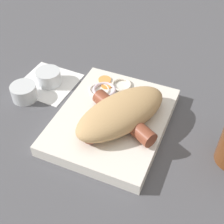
{
  "coord_description": "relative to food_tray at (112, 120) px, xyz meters",
  "views": [
    {
      "loc": [
        0.36,
        0.15,
        0.42
      ],
      "look_at": [
        0.0,
        0.0,
        0.03
      ],
      "focal_mm": 50.0,
      "sensor_mm": 36.0,
      "label": 1
    }
  ],
  "objects": [
    {
      "name": "food_tray",
      "position": [
        0.0,
        0.0,
        0.0
      ],
      "size": [
        0.23,
        0.19,
        0.02
      ],
      "color": "silver",
      "rests_on": "ground_plane"
    },
    {
      "name": "ground_plane",
      "position": [
        0.0,
        0.0,
        -0.01
      ],
      "size": [
        3.0,
        3.0,
        0.0
      ],
      "primitive_type": "plane",
      "color": "#4C4C51"
    },
    {
      "name": "sausage",
      "position": [
        0.01,
        0.02,
        0.03
      ],
      "size": [
        0.15,
        0.14,
        0.03
      ],
      "color": "brown",
      "rests_on": "food_tray"
    },
    {
      "name": "napkin",
      "position": [
        -0.06,
        -0.17,
        -0.01
      ],
      "size": [
        0.12,
        0.12,
        0.0
      ],
      "color": "white",
      "rests_on": "ground_plane"
    },
    {
      "name": "condiment_cup_far",
      "position": [
        -0.0,
        -0.19,
        0.0
      ],
      "size": [
        0.05,
        0.05,
        0.03
      ],
      "color": "silver",
      "rests_on": "ground_plane"
    },
    {
      "name": "bread_roll",
      "position": [
        0.01,
        0.02,
        0.03
      ],
      "size": [
        0.2,
        0.16,
        0.05
      ],
      "color": "tan",
      "rests_on": "food_tray"
    },
    {
      "name": "pickled_veggies",
      "position": [
        -0.07,
        -0.04,
        0.01
      ],
      "size": [
        0.07,
        0.07,
        0.01
      ],
      "color": "#F99E4C",
      "rests_on": "food_tray"
    },
    {
      "name": "condiment_cup_near",
      "position": [
        -0.06,
        -0.17,
        0.0
      ],
      "size": [
        0.05,
        0.05,
        0.03
      ],
      "color": "silver",
      "rests_on": "ground_plane"
    }
  ]
}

